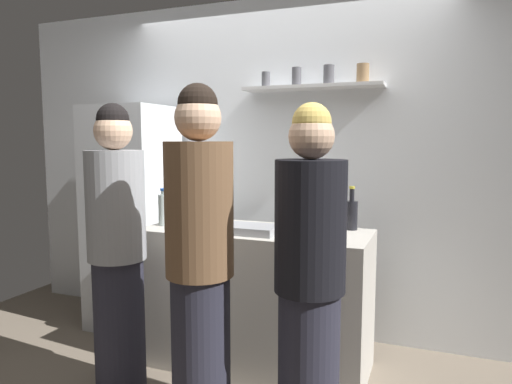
{
  "coord_description": "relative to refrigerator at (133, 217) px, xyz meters",
  "views": [
    {
      "loc": [
        1.14,
        -2.26,
        1.51
      ],
      "look_at": [
        0.04,
        0.55,
        1.18
      ],
      "focal_mm": 32.68,
      "sensor_mm": 36.0,
      "label": 1
    }
  ],
  "objects": [
    {
      "name": "water_bottle_plastic",
      "position": [
        0.54,
        -0.38,
        0.15
      ],
      "size": [
        0.09,
        0.09,
        0.26
      ],
      "color": "silver",
      "rests_on": "counter"
    },
    {
      "name": "person_grey_hoodie",
      "position": [
        0.54,
        -0.89,
        -0.03
      ],
      "size": [
        0.34,
        0.34,
        1.73
      ],
      "rotation": [
        0.0,
        0.0,
        3.86
      ],
      "color": "#262633",
      "rests_on": "ground"
    },
    {
      "name": "person_brown_jacket",
      "position": [
        1.2,
        -1.1,
        0.0
      ],
      "size": [
        0.34,
        0.34,
        1.79
      ],
      "rotation": [
        0.0,
        0.0,
        4.89
      ],
      "color": "#262633",
      "rests_on": "ground"
    },
    {
      "name": "wine_bottle_amber_glass",
      "position": [
        1.35,
        -0.21,
        0.15
      ],
      "size": [
        0.08,
        0.08,
        0.3
      ],
      "color": "#472814",
      "rests_on": "counter"
    },
    {
      "name": "back_wall_assembly",
      "position": [
        1.15,
        0.4,
        0.41
      ],
      "size": [
        4.8,
        0.32,
        2.6
      ],
      "color": "white",
      "rests_on": "ground"
    },
    {
      "name": "wine_bottle_dark_glass",
      "position": [
        1.78,
        -0.07,
        0.14
      ],
      "size": [
        0.08,
        0.08,
        0.29
      ],
      "color": "black",
      "rests_on": "counter"
    },
    {
      "name": "baking_pan",
      "position": [
        1.2,
        -0.42,
        0.06
      ],
      "size": [
        0.34,
        0.24,
        0.05
      ],
      "primitive_type": "cube",
      "color": "gray",
      "rests_on": "counter"
    },
    {
      "name": "counter",
      "position": [
        1.19,
        -0.3,
        -0.43
      ],
      "size": [
        1.48,
        0.61,
        0.93
      ],
      "primitive_type": "cube",
      "color": "#B7B2A8",
      "rests_on": "ground"
    },
    {
      "name": "refrigerator",
      "position": [
        0.0,
        0.0,
        0.0
      ],
      "size": [
        0.61,
        0.6,
        1.78
      ],
      "color": "silver",
      "rests_on": "ground"
    },
    {
      "name": "utensil_holder",
      "position": [
        1.57,
        -0.23,
        0.09
      ],
      "size": [
        0.12,
        0.12,
        0.22
      ],
      "color": "#B2B2B7",
      "rests_on": "counter"
    },
    {
      "name": "person_blonde",
      "position": [
        1.74,
        -1.0,
        -0.05
      ],
      "size": [
        0.34,
        0.34,
        1.69
      ],
      "rotation": [
        0.0,
        0.0,
        1.9
      ],
      "color": "#262633",
      "rests_on": "ground"
    }
  ]
}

